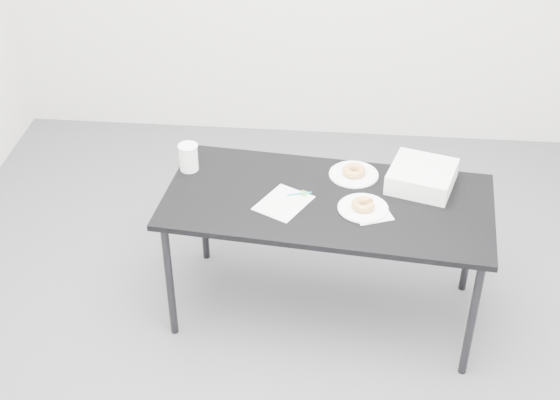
# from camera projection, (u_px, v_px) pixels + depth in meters

# --- Properties ---
(floor) EXTENTS (4.00, 4.00, 0.00)m
(floor) POSITION_uv_depth(u_px,v_px,m) (287.00, 333.00, 3.85)
(floor) COLOR #535358
(floor) RESTS_ON ground
(table) EXTENTS (1.57, 0.85, 0.69)m
(table) POSITION_uv_depth(u_px,v_px,m) (328.00, 208.00, 3.63)
(table) COLOR black
(table) RESTS_ON floor
(scorecard) EXTENTS (0.29, 0.31, 0.00)m
(scorecard) POSITION_uv_depth(u_px,v_px,m) (283.00, 203.00, 3.57)
(scorecard) COLOR white
(scorecard) RESTS_ON table
(logo_patch) EXTENTS (0.05, 0.05, 0.00)m
(logo_patch) POSITION_uv_depth(u_px,v_px,m) (304.00, 193.00, 3.63)
(logo_patch) COLOR green
(logo_patch) RESTS_ON scorecard
(pen) EXTENTS (0.11, 0.04, 0.01)m
(pen) POSITION_uv_depth(u_px,v_px,m) (299.00, 194.00, 3.62)
(pen) COLOR #0D8E94
(pen) RESTS_ON scorecard
(napkin) EXTENTS (0.21, 0.21, 0.00)m
(napkin) POSITION_uv_depth(u_px,v_px,m) (371.00, 212.00, 3.51)
(napkin) COLOR white
(napkin) RESTS_ON table
(plate_near) EXTENTS (0.23, 0.23, 0.01)m
(plate_near) POSITION_uv_depth(u_px,v_px,m) (363.00, 208.00, 3.53)
(plate_near) COLOR white
(plate_near) RESTS_ON napkin
(donut_near) EXTENTS (0.13, 0.13, 0.04)m
(donut_near) POSITION_uv_depth(u_px,v_px,m) (363.00, 204.00, 3.52)
(donut_near) COLOR gold
(donut_near) RESTS_ON plate_near
(plate_far) EXTENTS (0.24, 0.24, 0.01)m
(plate_far) POSITION_uv_depth(u_px,v_px,m) (354.00, 174.00, 3.76)
(plate_far) COLOR white
(plate_far) RESTS_ON table
(donut_far) EXTENTS (0.12, 0.12, 0.04)m
(donut_far) POSITION_uv_depth(u_px,v_px,m) (354.00, 171.00, 3.75)
(donut_far) COLOR gold
(donut_far) RESTS_ON plate_far
(coffee_cup) EXTENTS (0.09, 0.09, 0.14)m
(coffee_cup) POSITION_uv_depth(u_px,v_px,m) (189.00, 157.00, 3.77)
(coffee_cup) COLOR white
(coffee_cup) RESTS_ON table
(cup_lid) EXTENTS (0.10, 0.10, 0.01)m
(cup_lid) POSITION_uv_depth(u_px,v_px,m) (397.00, 189.00, 3.65)
(cup_lid) COLOR white
(cup_lid) RESTS_ON table
(bakery_box) EXTENTS (0.36, 0.36, 0.10)m
(bakery_box) POSITION_uv_depth(u_px,v_px,m) (422.00, 176.00, 3.67)
(bakery_box) COLOR white
(bakery_box) RESTS_ON table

